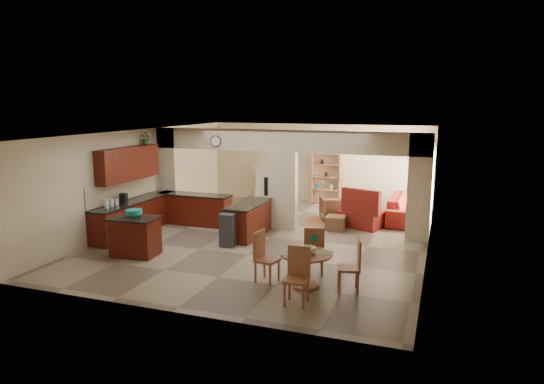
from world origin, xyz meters
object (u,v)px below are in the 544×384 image
(sofa, at_px, (408,208))
(armchair, at_px, (334,208))
(kitchen_island, at_px, (135,236))
(dining_table, at_px, (306,264))

(sofa, bearing_deg, armchair, 108.72)
(kitchen_island, relative_size, dining_table, 1.11)
(kitchen_island, distance_m, armchair, 6.18)
(dining_table, bearing_deg, sofa, 77.00)
(armchair, bearing_deg, sofa, 174.03)
(dining_table, xyz_separation_m, armchair, (-0.69, 5.58, -0.10))
(armchair, bearing_deg, dining_table, 73.21)
(kitchen_island, relative_size, sofa, 0.43)
(kitchen_island, bearing_deg, armchair, 48.47)
(kitchen_island, distance_m, sofa, 8.10)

